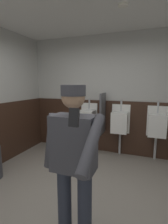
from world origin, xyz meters
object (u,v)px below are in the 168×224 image
(urinal_left, at_px, (88,119))
(person, at_px, (73,156))
(urinal_middle, at_px, (120,122))
(cell_phone, at_px, (74,117))
(urinal_right, at_px, (157,125))

(urinal_left, distance_m, person, 2.40)
(urinal_middle, bearing_deg, cell_phone, -86.82)
(urinal_right, bearing_deg, person, -109.86)
(urinal_left, bearing_deg, person, -73.70)
(cell_phone, bearing_deg, urinal_middle, 96.82)
(urinal_left, distance_m, urinal_right, 1.50)
(urinal_left, xyz_separation_m, person, (0.67, -2.29, 0.15))
(person, relative_size, cell_phone, 14.51)
(urinal_left, height_order, urinal_middle, same)
(urinal_right, bearing_deg, urinal_middle, 180.00)
(urinal_left, height_order, cell_phone, cell_phone)
(urinal_right, distance_m, cell_phone, 2.93)
(urinal_right, height_order, person, person)
(urinal_middle, xyz_separation_m, cell_phone, (0.16, -2.80, 0.64))
(urinal_middle, height_order, cell_phone, cell_phone)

